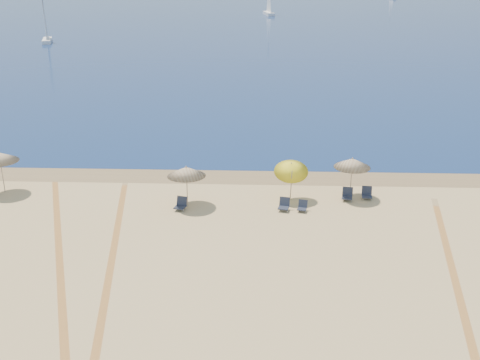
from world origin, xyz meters
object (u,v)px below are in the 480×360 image
object	(u,v)px
chair_4	(284,205)
chair_5	(302,206)
umbrella_3	(291,168)
sailboat_1	(269,3)
umbrella_2	(186,171)
umbrella_4	(352,163)
umbrella_1	(0,157)
chair_6	(347,195)
chair_7	(367,193)
sailboat_2	(46,27)
chair_3	(181,204)

from	to	relation	value
chair_4	chair_5	xyz separation A→B (m)	(1.05, -0.09, -0.04)
umbrella_3	sailboat_1	xyz separation A→B (m)	(-0.32, 111.07, 0.80)
chair_4	sailboat_1	xyz separation A→B (m)	(0.11, 112.55, 2.51)
umbrella_2	umbrella_4	bearing A→B (deg)	9.10
umbrella_1	chair_6	world-z (taller)	umbrella_1
chair_7	sailboat_1	world-z (taller)	sailboat_1
chair_4	sailboat_1	size ratio (longest dim) A/B	0.09
chair_4	umbrella_4	bearing A→B (deg)	39.65
umbrella_4	sailboat_2	bearing A→B (deg)	122.88
umbrella_2	umbrella_4	xyz separation A→B (m)	(9.70, 1.55, 0.10)
umbrella_3	sailboat_2	world-z (taller)	sailboat_2
umbrella_1	chair_4	size ratio (longest dim) A/B	3.28
umbrella_2	sailboat_2	distance (m)	72.29
chair_4	chair_6	world-z (taller)	chair_6
umbrella_2	chair_5	world-z (taller)	umbrella_2
umbrella_2	chair_3	distance (m)	1.91
chair_5	chair_3	bearing A→B (deg)	-165.06
umbrella_3	chair_7	size ratio (longest dim) A/B	3.59
chair_3	sailboat_2	xyz separation A→B (m)	(-31.11, 65.83, 2.07)
umbrella_3	chair_3	xyz separation A→B (m)	(-6.35, -1.64, -1.70)
chair_3	sailboat_1	bearing A→B (deg)	101.81
umbrella_2	chair_3	size ratio (longest dim) A/B	2.87
sailboat_2	chair_6	bearing A→B (deg)	-73.39
chair_6	chair_7	bearing A→B (deg)	21.87
umbrella_3	chair_7	xyz separation A→B (m)	(4.60, 0.38, -1.71)
chair_5	sailboat_2	xyz separation A→B (m)	(-38.08, 65.75, 2.12)
sailboat_2	chair_4	bearing A→B (deg)	-76.51
umbrella_4	sailboat_1	size ratio (longest dim) A/B	0.27
chair_3	umbrella_3	bearing A→B (deg)	29.32
chair_6	sailboat_1	bearing A→B (deg)	102.16
umbrella_1	chair_4	xyz separation A→B (m)	(17.16, -2.02, -1.97)
umbrella_2	sailboat_2	world-z (taller)	sailboat_2
umbrella_3	chair_6	size ratio (longest dim) A/B	3.31
umbrella_2	chair_6	distance (m)	9.69
chair_6	sailboat_2	bearing A→B (deg)	132.77
chair_4	chair_7	xyz separation A→B (m)	(5.03, 1.86, 0.00)
umbrella_3	chair_3	bearing A→B (deg)	-165.55
sailboat_1	umbrella_1	bearing A→B (deg)	-110.84
umbrella_4	sailboat_2	xyz separation A→B (m)	(-41.09, 63.56, 0.23)
umbrella_2	chair_5	bearing A→B (deg)	-5.42
sailboat_2	chair_5	bearing A→B (deg)	-75.85
umbrella_2	chair_5	size ratio (longest dim) A/B	3.43
umbrella_3	chair_4	distance (m)	2.30
sailboat_1	sailboat_2	distance (m)	59.81
chair_3	sailboat_2	bearing A→B (deg)	130.16
chair_3	chair_7	world-z (taller)	chair_3
sailboat_2	sailboat_1	bearing A→B (deg)	35.69
chair_5	umbrella_2	bearing A→B (deg)	-171.08
chair_6	umbrella_2	bearing A→B (deg)	-163.37
chair_7	chair_3	bearing A→B (deg)	-164.09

